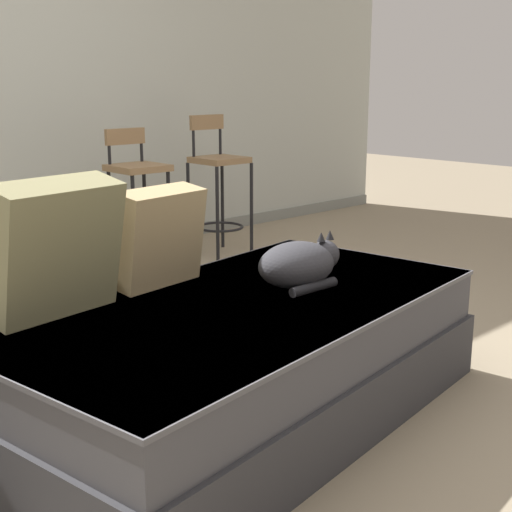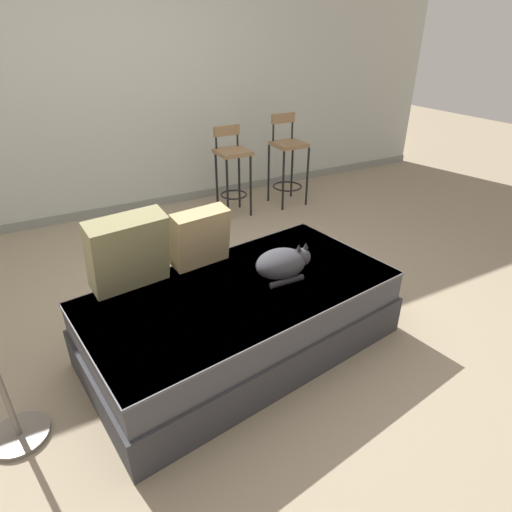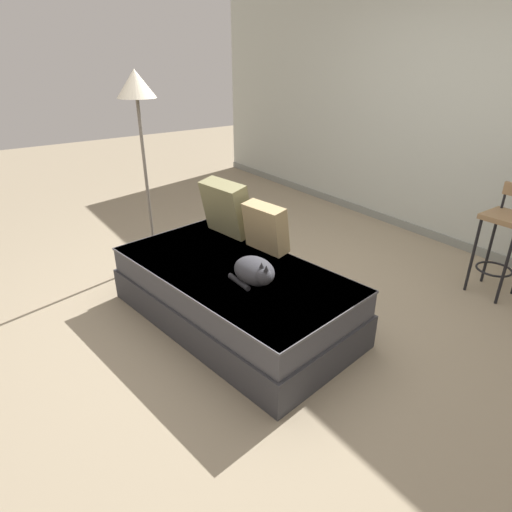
{
  "view_description": "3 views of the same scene",
  "coord_description": "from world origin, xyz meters",
  "px_view_note": "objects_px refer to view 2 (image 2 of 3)",
  "views": [
    {
      "loc": [
        -1.61,
        -2.16,
        1.2
      ],
      "look_at": [
        0.15,
        -0.3,
        0.56
      ],
      "focal_mm": 50.0,
      "sensor_mm": 36.0,
      "label": 1
    },
    {
      "loc": [
        -0.93,
        -2.29,
        1.79
      ],
      "look_at": [
        0.15,
        -0.3,
        0.56
      ],
      "focal_mm": 30.0,
      "sensor_mm": 36.0,
      "label": 2
    },
    {
      "loc": [
        2.3,
        -1.84,
        1.83
      ],
      "look_at": [
        0.15,
        -0.3,
        0.56
      ],
      "focal_mm": 30.0,
      "sensor_mm": 36.0,
      "label": 3
    }
  ],
  "objects_px": {
    "couch": "(242,317)",
    "bar_stool_near_window": "(232,164)",
    "throw_pillow_middle": "(200,238)",
    "bar_stool_by_doorway": "(288,157)",
    "throw_pillow_corner": "(128,252)",
    "cat": "(283,263)"
  },
  "relations": [
    {
      "from": "couch",
      "to": "bar_stool_near_window",
      "type": "distance_m",
      "value": 2.21
    },
    {
      "from": "couch",
      "to": "bar_stool_near_window",
      "type": "relative_size",
      "value": 2.16
    },
    {
      "from": "throw_pillow_corner",
      "to": "throw_pillow_middle",
      "type": "xyz_separation_m",
      "value": [
        0.45,
        0.06,
        -0.04
      ]
    },
    {
      "from": "throw_pillow_corner",
      "to": "cat",
      "type": "distance_m",
      "value": 0.9
    },
    {
      "from": "couch",
      "to": "cat",
      "type": "relative_size",
      "value": 5.54
    },
    {
      "from": "throw_pillow_middle",
      "to": "cat",
      "type": "xyz_separation_m",
      "value": [
        0.38,
        -0.37,
        -0.1
      ]
    },
    {
      "from": "bar_stool_near_window",
      "to": "bar_stool_by_doorway",
      "type": "relative_size",
      "value": 0.94
    },
    {
      "from": "throw_pillow_corner",
      "to": "bar_stool_by_doorway",
      "type": "distance_m",
      "value": 2.71
    },
    {
      "from": "throw_pillow_middle",
      "to": "cat",
      "type": "distance_m",
      "value": 0.54
    },
    {
      "from": "cat",
      "to": "bar_stool_by_doorway",
      "type": "height_order",
      "value": "bar_stool_by_doorway"
    },
    {
      "from": "throw_pillow_corner",
      "to": "bar_stool_by_doorway",
      "type": "relative_size",
      "value": 0.48
    },
    {
      "from": "bar_stool_near_window",
      "to": "bar_stool_by_doorway",
      "type": "xyz_separation_m",
      "value": [
        0.67,
        -0.0,
        -0.02
      ]
    },
    {
      "from": "throw_pillow_middle",
      "to": "bar_stool_near_window",
      "type": "bearing_deg",
      "value": 58.31
    },
    {
      "from": "cat",
      "to": "bar_stool_near_window",
      "type": "distance_m",
      "value": 2.09
    },
    {
      "from": "couch",
      "to": "throw_pillow_corner",
      "type": "bearing_deg",
      "value": 151.19
    },
    {
      "from": "cat",
      "to": "bar_stool_by_doorway",
      "type": "xyz_separation_m",
      "value": [
        1.29,
        1.99,
        -0.0
      ]
    },
    {
      "from": "throw_pillow_middle",
      "to": "throw_pillow_corner",
      "type": "bearing_deg",
      "value": -171.98
    },
    {
      "from": "throw_pillow_middle",
      "to": "bar_stool_by_doorway",
      "type": "bearing_deg",
      "value": 44.18
    },
    {
      "from": "bar_stool_near_window",
      "to": "couch",
      "type": "bearing_deg",
      "value": -114.41
    },
    {
      "from": "couch",
      "to": "cat",
      "type": "height_order",
      "value": "cat"
    },
    {
      "from": "throw_pillow_corner",
      "to": "bar_stool_near_window",
      "type": "xyz_separation_m",
      "value": [
        1.46,
        1.69,
        -0.13
      ]
    },
    {
      "from": "cat",
      "to": "bar_stool_near_window",
      "type": "xyz_separation_m",
      "value": [
        0.62,
        1.99,
        0.01
      ]
    }
  ]
}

